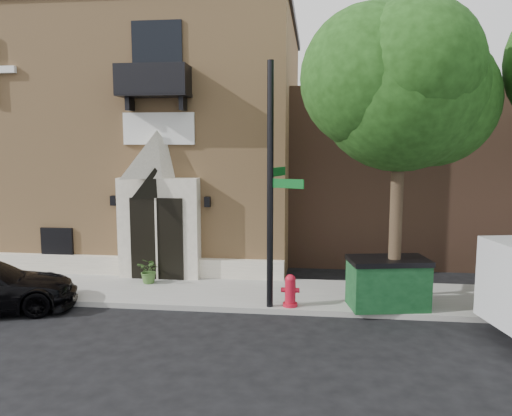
{
  "coord_description": "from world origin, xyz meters",
  "views": [
    {
      "loc": [
        3.93,
        -12.5,
        4.42
      ],
      "look_at": [
        2.21,
        2.0,
        2.54
      ],
      "focal_mm": 35.0,
      "sensor_mm": 36.0,
      "label": 1
    }
  ],
  "objects_px": {
    "street_sign": "(271,186)",
    "dumpster": "(388,283)",
    "fire_hydrant": "(290,291)",
    "pedestrian_near": "(512,275)"
  },
  "relations": [
    {
      "from": "street_sign",
      "to": "dumpster",
      "type": "bearing_deg",
      "value": 25.26
    },
    {
      "from": "fire_hydrant",
      "to": "dumpster",
      "type": "relative_size",
      "value": 0.39
    },
    {
      "from": "fire_hydrant",
      "to": "pedestrian_near",
      "type": "xyz_separation_m",
      "value": [
        5.7,
        0.45,
        0.49
      ]
    },
    {
      "from": "fire_hydrant",
      "to": "pedestrian_near",
      "type": "height_order",
      "value": "pedestrian_near"
    },
    {
      "from": "street_sign",
      "to": "dumpster",
      "type": "xyz_separation_m",
      "value": [
        3.04,
        0.28,
        -2.52
      ]
    },
    {
      "from": "fire_hydrant",
      "to": "dumpster",
      "type": "xyz_separation_m",
      "value": [
        2.54,
        0.2,
        0.25
      ]
    },
    {
      "from": "fire_hydrant",
      "to": "street_sign",
      "type": "bearing_deg",
      "value": -171.1
    },
    {
      "from": "street_sign",
      "to": "dumpster",
      "type": "height_order",
      "value": "street_sign"
    },
    {
      "from": "street_sign",
      "to": "fire_hydrant",
      "type": "distance_m",
      "value": 2.82
    },
    {
      "from": "street_sign",
      "to": "pedestrian_near",
      "type": "relative_size",
      "value": 3.47
    }
  ]
}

